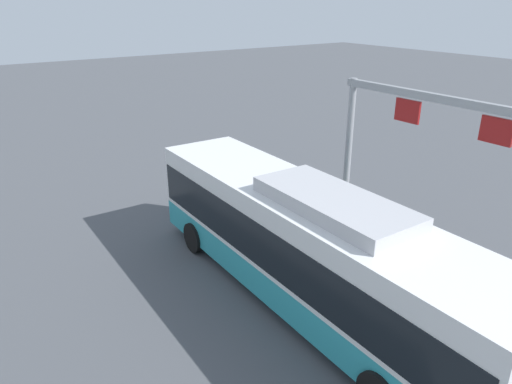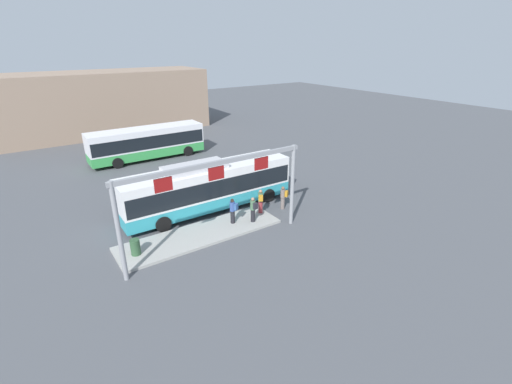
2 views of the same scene
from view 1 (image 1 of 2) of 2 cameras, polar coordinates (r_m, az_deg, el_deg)
The scene contains 8 objects.
ground_plane at distance 13.40m, azimuth 5.81°, elevation -12.94°, with size 120.00×120.00×0.00m, color #4C4F54.
platform_curb at distance 14.14m, azimuth 21.04°, elevation -12.05°, with size 10.00×2.80×0.16m, color #9E9E99.
bus_main at distance 12.44m, azimuth 6.15°, elevation -6.12°, with size 12.02×2.78×3.46m.
person_boarding at distance 16.04m, azimuth 7.80°, elevation -2.44°, with size 0.54×0.61×1.67m.
person_waiting_near at distance 17.45m, azimuth 3.95°, elevation -0.76°, with size 0.55×0.60×1.67m.
person_waiting_mid at distance 15.84m, azimuth 12.56°, elevation -3.12°, with size 0.37×0.55×1.67m.
person_waiting_far at distance 14.78m, azimuth 14.30°, elevation -5.23°, with size 0.52×0.60×1.67m.
platform_sign_gantry at distance 14.16m, azimuth 26.58°, elevation 4.02°, with size 10.88×0.24×5.20m.
Camera 1 is at (-8.21, 7.26, 7.71)m, focal length 33.12 mm.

